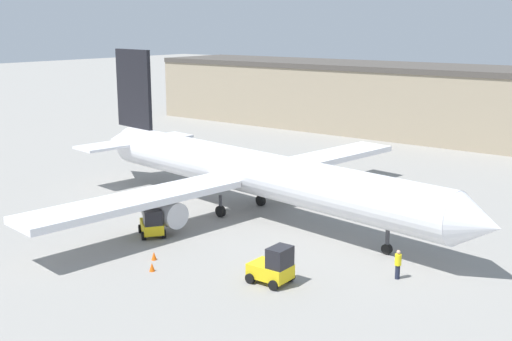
{
  "coord_description": "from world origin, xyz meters",
  "views": [
    {
      "loc": [
        29.93,
        -38.94,
        14.96
      ],
      "look_at": [
        0.0,
        0.0,
        3.68
      ],
      "focal_mm": 45.0,
      "sensor_mm": 36.0,
      "label": 1
    }
  ],
  "objects_px": {
    "baggage_tug": "(273,267)",
    "safety_cone_near": "(154,256)",
    "belt_loader_truck": "(152,223)",
    "safety_cone_far": "(152,267)",
    "ground_crew_worker": "(398,264)",
    "airplane": "(246,171)"
  },
  "relations": [
    {
      "from": "baggage_tug",
      "to": "safety_cone_far",
      "type": "distance_m",
      "value": 7.73
    },
    {
      "from": "baggage_tug",
      "to": "belt_loader_truck",
      "type": "distance_m",
      "value": 12.06
    },
    {
      "from": "belt_loader_truck",
      "to": "safety_cone_far",
      "type": "relative_size",
      "value": 5.24
    },
    {
      "from": "safety_cone_near",
      "to": "airplane",
      "type": "bearing_deg",
      "value": 98.97
    },
    {
      "from": "safety_cone_near",
      "to": "ground_crew_worker",
      "type": "bearing_deg",
      "value": 25.74
    },
    {
      "from": "baggage_tug",
      "to": "airplane",
      "type": "bearing_deg",
      "value": 134.02
    },
    {
      "from": "airplane",
      "to": "ground_crew_worker",
      "type": "relative_size",
      "value": 22.6
    },
    {
      "from": "safety_cone_near",
      "to": "belt_loader_truck",
      "type": "bearing_deg",
      "value": 137.75
    },
    {
      "from": "belt_loader_truck",
      "to": "baggage_tug",
      "type": "bearing_deg",
      "value": 27.47
    },
    {
      "from": "baggage_tug",
      "to": "safety_cone_near",
      "type": "bearing_deg",
      "value": -169.64
    },
    {
      "from": "baggage_tug",
      "to": "safety_cone_near",
      "type": "xyz_separation_m",
      "value": [
        -8.38,
        -1.63,
        -0.75
      ]
    },
    {
      "from": "ground_crew_worker",
      "to": "baggage_tug",
      "type": "xyz_separation_m",
      "value": [
        -5.52,
        -5.07,
        0.06
      ]
    },
    {
      "from": "belt_loader_truck",
      "to": "safety_cone_near",
      "type": "distance_m",
      "value": 4.88
    },
    {
      "from": "airplane",
      "to": "safety_cone_near",
      "type": "distance_m",
      "value": 12.59
    },
    {
      "from": "baggage_tug",
      "to": "safety_cone_near",
      "type": "relative_size",
      "value": 4.43
    },
    {
      "from": "ground_crew_worker",
      "to": "safety_cone_near",
      "type": "relative_size",
      "value": 3.3
    },
    {
      "from": "belt_loader_truck",
      "to": "ground_crew_worker",
      "type": "bearing_deg",
      "value": 46.35
    },
    {
      "from": "belt_loader_truck",
      "to": "safety_cone_far",
      "type": "xyz_separation_m",
      "value": [
        4.9,
        -4.68,
        -0.69
      ]
    },
    {
      "from": "airplane",
      "to": "baggage_tug",
      "type": "bearing_deg",
      "value": -37.52
    },
    {
      "from": "safety_cone_near",
      "to": "safety_cone_far",
      "type": "height_order",
      "value": "same"
    },
    {
      "from": "airplane",
      "to": "ground_crew_worker",
      "type": "height_order",
      "value": "airplane"
    },
    {
      "from": "belt_loader_truck",
      "to": "safety_cone_near",
      "type": "xyz_separation_m",
      "value": [
        3.57,
        -3.25,
        -0.69
      ]
    }
  ]
}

